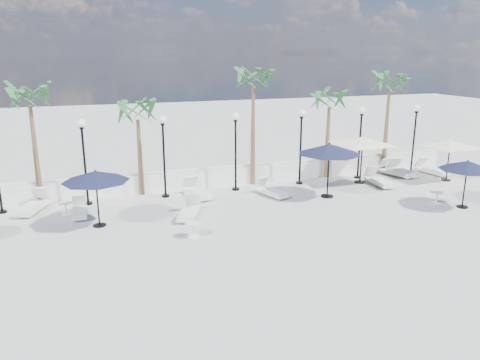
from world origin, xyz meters
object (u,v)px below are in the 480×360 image
object	(u,v)px
lounger_1	(79,210)
parasol_navy_right	(467,166)
lounger_2	(197,192)
lounger_6	(395,171)
lounger_8	(432,170)
parasol_navy_mid	(329,149)
parasol_navy_left	(96,176)
lounger_4	(271,191)
lounger_5	(379,180)
lounger_7	(402,171)
parasol_cream_sq_b	(363,137)
lounger_3	(189,211)
parasol_cream_sq_a	(451,141)
lounger_0	(33,206)

from	to	relation	value
lounger_1	parasol_navy_right	world-z (taller)	parasol_navy_right
lounger_2	lounger_6	bearing A→B (deg)	-9.83
lounger_2	lounger_8	xyz separation A→B (m)	(13.52, -0.10, -0.01)
parasol_navy_mid	parasol_navy_left	bearing A→B (deg)	-177.32
lounger_2	lounger_4	xyz separation A→B (m)	(3.38, -0.98, -0.02)
lounger_5	lounger_8	distance (m)	4.31
lounger_7	lounger_8	world-z (taller)	lounger_7
lounger_5	lounger_6	size ratio (longest dim) A/B	0.95
lounger_1	lounger_4	distance (m)	8.67
lounger_5	lounger_8	xyz separation A→B (m)	(4.19, 1.00, -0.00)
lounger_4	lounger_8	distance (m)	10.17
lounger_4	lounger_7	size ratio (longest dim) A/B	0.95
lounger_4	lounger_8	bearing A→B (deg)	-12.47
lounger_8	parasol_navy_left	world-z (taller)	parasol_navy_left
parasol_navy_left	parasol_cream_sq_b	world-z (taller)	parasol_cream_sq_b
lounger_4	lounger_3	bearing A→B (deg)	-176.89
lounger_8	parasol_navy_right	bearing A→B (deg)	-127.53
lounger_7	lounger_1	bearing A→B (deg)	-168.36
parasol_navy_left	lounger_5	bearing A→B (deg)	5.70
lounger_1	parasol_cream_sq_b	distance (m)	14.16
parasol_cream_sq_a	lounger_3	bearing A→B (deg)	-175.39
parasol_navy_left	parasol_cream_sq_a	bearing A→B (deg)	3.24
lounger_5	parasol_navy_mid	distance (m)	4.15
lounger_3	lounger_4	world-z (taller)	lounger_3
lounger_0	parasol_cream_sq_a	distance (m)	20.61
lounger_3	lounger_8	xyz separation A→B (m)	(14.52, 2.53, 0.00)
lounger_7	parasol_navy_mid	xyz separation A→B (m)	(-5.92, -2.23, 2.03)
lounger_6	parasol_navy_mid	xyz separation A→B (m)	(-5.51, -2.23, 2.03)
lounger_2	parasol_navy_right	bearing A→B (deg)	-37.60
parasol_navy_left	parasol_cream_sq_a	size ratio (longest dim) A/B	0.55
lounger_6	parasol_cream_sq_a	distance (m)	3.21
parasol_navy_mid	parasol_navy_right	world-z (taller)	parasol_navy_mid
lounger_4	parasol_navy_left	world-z (taller)	parasol_navy_left
parasol_cream_sq_a	lounger_0	bearing A→B (deg)	175.24
lounger_6	parasol_cream_sq_b	xyz separation A→B (m)	(-2.64, -0.58, 2.15)
lounger_3	parasol_navy_mid	world-z (taller)	parasol_navy_mid
lounger_6	lounger_5	bearing A→B (deg)	-164.72
parasol_navy_mid	lounger_6	bearing A→B (deg)	22.04
parasol_navy_left	lounger_7	bearing A→B (deg)	9.46
lounger_5	parasol_cream_sq_a	xyz separation A→B (m)	(3.97, -0.37, 1.89)
lounger_7	parasol_navy_right	distance (m)	5.91
lounger_1	lounger_5	world-z (taller)	lounger_5
lounger_4	parasol_cream_sq_b	bearing A→B (deg)	-10.71
lounger_3	parasol_navy_right	world-z (taller)	parasol_navy_right
lounger_0	lounger_2	bearing A→B (deg)	19.14
lounger_0	parasol_cream_sq_b	bearing A→B (deg)	18.89
lounger_4	parasol_navy_left	size ratio (longest dim) A/B	0.78
lounger_5	parasol_navy_mid	bearing A→B (deg)	-161.98
lounger_6	parasol_navy_left	distance (m)	16.22
lounger_1	lounger_7	size ratio (longest dim) A/B	0.86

